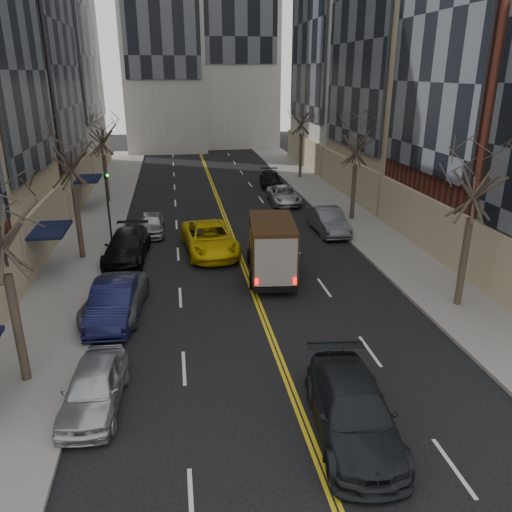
% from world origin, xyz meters
% --- Properties ---
extents(sidewalk_left, '(4.00, 66.00, 0.15)m').
position_xyz_m(sidewalk_left, '(-9.00, 27.00, 0.07)').
color(sidewalk_left, slate).
rests_on(sidewalk_left, ground).
extents(sidewalk_right, '(4.00, 66.00, 0.15)m').
position_xyz_m(sidewalk_right, '(9.00, 27.00, 0.07)').
color(sidewalk_right, slate).
rests_on(sidewalk_right, ground).
extents(tree_lf_mid, '(3.20, 3.20, 8.91)m').
position_xyz_m(tree_lf_mid, '(-8.80, 20.00, 6.60)').
color(tree_lf_mid, '#382D23').
rests_on(tree_lf_mid, sidewalk_left).
extents(tree_lf_far, '(3.20, 3.20, 8.12)m').
position_xyz_m(tree_lf_far, '(-8.80, 33.00, 6.02)').
color(tree_lf_far, '#382D23').
rests_on(tree_lf_far, sidewalk_left).
extents(tree_rt_near, '(3.20, 3.20, 8.71)m').
position_xyz_m(tree_rt_near, '(8.80, 11.00, 6.45)').
color(tree_rt_near, '#382D23').
rests_on(tree_rt_near, sidewalk_right).
extents(tree_rt_mid, '(3.20, 3.20, 8.32)m').
position_xyz_m(tree_rt_mid, '(8.80, 25.00, 6.17)').
color(tree_rt_mid, '#382D23').
rests_on(tree_rt_mid, sidewalk_right).
extents(tree_rt_far, '(3.20, 3.20, 9.11)m').
position_xyz_m(tree_rt_far, '(8.80, 40.00, 6.74)').
color(tree_rt_far, '#382D23').
rests_on(tree_rt_far, sidewalk_right).
extents(traffic_signal, '(0.29, 0.26, 4.70)m').
position_xyz_m(traffic_signal, '(-7.39, 22.00, 2.82)').
color(traffic_signal, black).
rests_on(traffic_signal, sidewalk_left).
extents(ups_truck, '(2.82, 5.87, 3.11)m').
position_xyz_m(ups_truck, '(1.20, 15.83, 1.56)').
color(ups_truck, black).
rests_on(ups_truck, ground).
extents(observer_sedan, '(2.76, 5.63, 1.58)m').
position_xyz_m(observer_sedan, '(1.24, 3.74, 0.79)').
color(observer_sedan, black).
rests_on(observer_sedan, ground).
extents(taxi, '(3.34, 6.27, 1.68)m').
position_xyz_m(taxi, '(-1.64, 20.03, 0.84)').
color(taxi, '#D8B809').
rests_on(taxi, ground).
extents(pedestrian, '(0.41, 0.62, 1.70)m').
position_xyz_m(pedestrian, '(2.02, 16.25, 0.85)').
color(pedestrian, black).
rests_on(pedestrian, ground).
extents(parked_lf_a, '(2.00, 4.34, 1.44)m').
position_xyz_m(parked_lf_a, '(-6.30, 6.25, 0.72)').
color(parked_lf_a, '#B4B7BC').
rests_on(parked_lf_a, ground).
extents(parked_lf_b, '(1.99, 4.96, 1.60)m').
position_xyz_m(parked_lf_b, '(-6.30, 12.22, 0.80)').
color(parked_lf_b, '#111235').
rests_on(parked_lf_b, ground).
extents(parked_lf_c, '(2.86, 5.32, 1.42)m').
position_xyz_m(parked_lf_c, '(-6.30, 12.84, 0.71)').
color(parked_lf_c, '#4B4E52').
rests_on(parked_lf_c, ground).
extents(parked_lf_d, '(2.62, 5.54, 1.56)m').
position_xyz_m(parked_lf_d, '(-6.30, 19.61, 0.78)').
color(parked_lf_d, black).
rests_on(parked_lf_d, ground).
extents(parked_lf_e, '(1.65, 4.00, 1.36)m').
position_xyz_m(parked_lf_e, '(-5.10, 24.13, 0.68)').
color(parked_lf_e, '#94979B').
rests_on(parked_lf_e, ground).
extents(parked_rt_a, '(1.77, 4.86, 1.59)m').
position_xyz_m(parked_rt_a, '(6.30, 22.57, 0.80)').
color(parked_rt_a, '#4B4E53').
rests_on(parked_rt_a, ground).
extents(parked_rt_b, '(2.37, 4.90, 1.35)m').
position_xyz_m(parked_rt_b, '(5.10, 30.59, 0.67)').
color(parked_rt_b, '#B8BBC0').
rests_on(parked_rt_b, ground).
extents(parked_rt_c, '(2.42, 4.81, 1.34)m').
position_xyz_m(parked_rt_c, '(5.26, 37.05, 0.67)').
color(parked_rt_c, black).
rests_on(parked_rt_c, ground).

